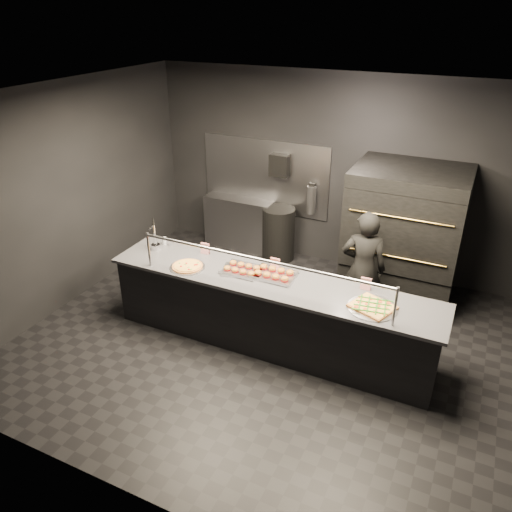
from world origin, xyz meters
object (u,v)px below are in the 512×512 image
beer_tap (155,240)px  square_pizza (372,307)px  prep_shelf (239,223)px  slider_tray_b (274,274)px  trash_bin (278,234)px  service_counter (270,312)px  slider_tray_a (242,269)px  pizza_oven (404,234)px  towel_dispenser (280,165)px  fire_extinguisher (311,199)px  round_pizza (187,266)px  worker (363,269)px

beer_tap → square_pizza: bearing=-3.6°
prep_shelf → slider_tray_b: slider_tray_b is taller
trash_bin → service_counter: bearing=-69.6°
beer_tap → slider_tray_a: size_ratio=0.87×
pizza_oven → trash_bin: bearing=171.0°
towel_dispenser → beer_tap: towel_dispenser is taller
prep_shelf → slider_tray_a: slider_tray_a is taller
fire_extinguisher → beer_tap: bearing=-120.6°
pizza_oven → service_counter: bearing=-122.3°
slider_tray_a → round_pizza: bearing=-162.7°
pizza_oven → prep_shelf: 2.88m
slider_tray_a → pizza_oven: bearing=49.1°
prep_shelf → square_pizza: size_ratio=2.24×
prep_shelf → slider_tray_a: bearing=-62.1°
towel_dispenser → slider_tray_a: (0.50, -2.34, -0.60)m
round_pizza → slider_tray_b: bearing=13.9°
service_counter → trash_bin: (-0.82, 2.22, -0.02)m
towel_dispenser → beer_tap: bearing=-109.5°
pizza_oven → fire_extinguisher: bearing=162.1°
round_pizza → square_pizza: (2.29, 0.07, 0.00)m
prep_shelf → beer_tap: size_ratio=2.52×
round_pizza → trash_bin: round_pizza is taller
towel_dispenser → round_pizza: towel_dispenser is taller
service_counter → beer_tap: 1.81m
beer_tap → worker: size_ratio=0.30×
square_pizza → service_counter: bearing=176.3°
slider_tray_b → trash_bin: bearing=111.4°
beer_tap → fire_extinguisher: bearing=59.4°
prep_shelf → slider_tray_b: bearing=-54.0°
trash_bin → worker: size_ratio=0.56×
towel_dispenser → fire_extinguisher: size_ratio=0.69×
square_pizza → slider_tray_a: bearing=175.3°
round_pizza → worker: size_ratio=0.28×
worker → trash_bin: bearing=-47.3°
service_counter → slider_tray_a: bearing=172.3°
beer_tap → round_pizza: beer_tap is taller
square_pizza → trash_bin: 3.13m
round_pizza → slider_tray_a: size_ratio=0.80×
trash_bin → beer_tap: bearing=-112.7°
service_counter → fire_extinguisher: bearing=98.3°
slider_tray_a → slider_tray_b: bearing=8.3°
fire_extinguisher → slider_tray_b: fire_extinguisher is taller
square_pizza → round_pizza: bearing=-178.3°
round_pizza → worker: (1.93, 1.13, -0.14)m
beer_tap → slider_tray_b: beer_tap is taller
pizza_oven → trash_bin: size_ratio=2.16×
service_counter → prep_shelf: 2.82m
slider_tray_b → trash_bin: slider_tray_b is taller
trash_bin → fire_extinguisher: bearing=20.8°
round_pizza → square_pizza: 2.29m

